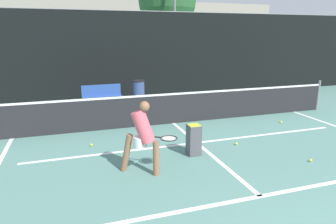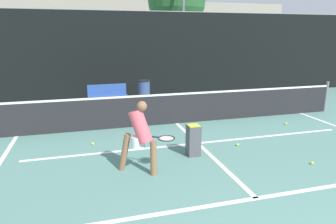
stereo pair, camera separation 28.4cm
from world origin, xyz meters
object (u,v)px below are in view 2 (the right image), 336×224
at_px(player_practicing, 140,134).
at_px(trash_bin, 144,93).
at_px(ball_hopper, 193,140).
at_px(courtside_bench, 108,95).
at_px(parked_car, 43,79).

height_order(player_practicing, trash_bin, player_practicing).
xyz_separation_m(player_practicing, ball_hopper, (1.30, 0.56, -0.43)).
xyz_separation_m(player_practicing, courtside_bench, (-0.18, 5.71, -0.34)).
relative_size(courtside_bench, parked_car, 0.33).
xyz_separation_m(player_practicing, parked_car, (-2.86, 9.58, -0.16)).
relative_size(courtside_bench, trash_bin, 1.49).
bearing_deg(player_practicing, trash_bin, 113.13).
bearing_deg(courtside_bench, trash_bin, -1.44).
height_order(ball_hopper, trash_bin, trash_bin).
distance_m(courtside_bench, trash_bin, 1.38).
bearing_deg(trash_bin, player_practicing, -101.80).
relative_size(player_practicing, courtside_bench, 1.02).
distance_m(ball_hopper, parked_car, 9.94).
bearing_deg(ball_hopper, trash_bin, 91.17).
xyz_separation_m(trash_bin, parked_car, (-4.06, 3.85, 0.15)).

